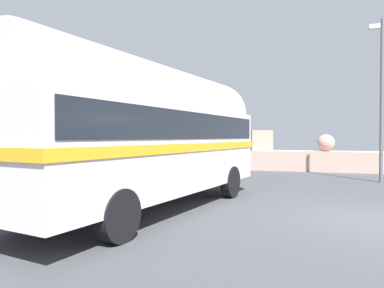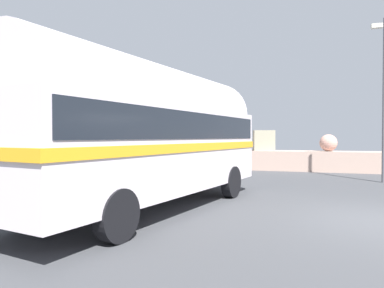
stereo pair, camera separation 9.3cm
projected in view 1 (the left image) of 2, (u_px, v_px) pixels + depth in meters
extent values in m
cube|color=tan|center=(337.00, 161.00, 18.83)|extent=(31.36, 1.80, 1.10)
cube|color=tan|center=(133.00, 142.00, 22.94)|extent=(1.34, 1.34, 0.94)
cube|color=tan|center=(190.00, 140.00, 21.30)|extent=(0.97, 1.23, 1.22)
cube|color=#A19980|center=(262.00, 140.00, 19.88)|extent=(1.34, 1.20, 1.15)
sphere|color=tan|center=(326.00, 143.00, 18.82)|extent=(0.91, 0.91, 0.91)
cylinder|color=black|center=(169.00, 178.00, 11.74)|extent=(0.46, 1.00, 0.96)
cylinder|color=black|center=(230.00, 182.00, 10.69)|extent=(0.46, 1.00, 0.96)
cylinder|color=black|center=(35.00, 204.00, 7.15)|extent=(0.46, 1.00, 0.96)
cylinder|color=black|center=(118.00, 216.00, 6.11)|extent=(0.46, 1.00, 0.96)
cube|color=silver|center=(152.00, 149.00, 8.90)|extent=(3.95, 8.70, 2.10)
cylinder|color=silver|center=(152.00, 108.00, 8.88)|extent=(3.69, 8.34, 2.20)
cube|color=orange|center=(152.00, 147.00, 8.90)|extent=(4.02, 8.79, 0.20)
cube|color=black|center=(152.00, 126.00, 8.89)|extent=(3.93, 8.38, 0.64)
cube|color=silver|center=(219.00, 169.00, 12.68)|extent=(2.27, 0.59, 0.28)
cylinder|color=#5B5B60|center=(382.00, 101.00, 14.20)|extent=(0.14, 0.14, 6.69)
cube|color=beige|center=(374.00, 27.00, 14.89)|extent=(0.44, 0.24, 0.18)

